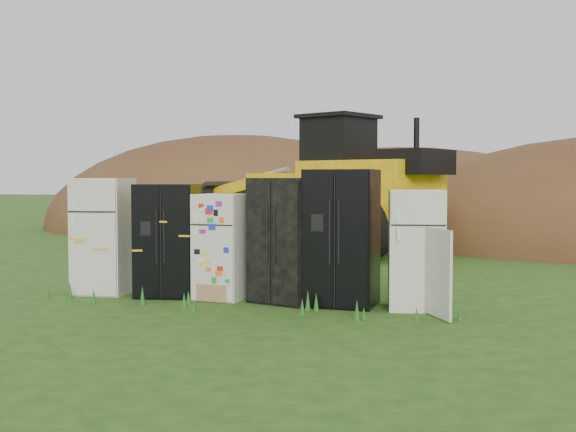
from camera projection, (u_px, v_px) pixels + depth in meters
name	position (u px, v px, depth m)	size (l,w,h in m)	color
ground	(255.00, 301.00, 10.80)	(120.00, 120.00, 0.00)	#1C4813
fridge_leftmost	(103.00, 236.00, 11.46)	(0.81, 0.78, 1.83)	silver
fridge_black_side	(167.00, 240.00, 11.17)	(0.91, 0.72, 1.74)	black
fridge_sticker	(222.00, 247.00, 10.93)	(0.71, 0.66, 1.59)	silver
fridge_dark_mid	(287.00, 240.00, 10.64)	(0.94, 0.77, 1.84)	black
fridge_black_right	(342.00, 238.00, 10.37)	(0.98, 0.82, 1.96)	black
fridge_open_door	(416.00, 250.00, 10.08)	(0.76, 0.70, 1.67)	silver
wheel_loader	(311.00, 184.00, 18.10)	(6.97, 2.82, 3.37)	yellow
dirt_mound_left	(234.00, 229.00, 26.21)	(14.31, 10.73, 6.79)	#4C2818
dirt_mound_back	(395.00, 224.00, 28.69)	(16.60, 11.07, 6.14)	#4C2818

